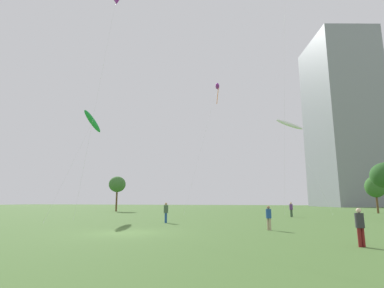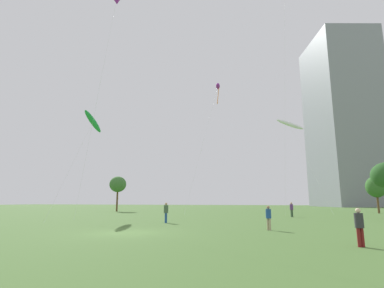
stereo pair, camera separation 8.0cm
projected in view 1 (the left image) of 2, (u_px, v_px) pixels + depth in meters
name	position (u px, v px, depth m)	size (l,w,h in m)	color
ground	(126.00, 233.00, 18.06)	(280.00, 280.00, 0.00)	#476B30
person_standing_0	(360.00, 224.00, 12.71)	(0.35, 0.35, 1.59)	maroon
person_standing_1	(166.00, 211.00, 26.62)	(0.39, 0.39, 1.77)	#1E478C
person_standing_2	(269.00, 216.00, 19.99)	(0.35, 0.35, 1.58)	tan
person_standing_3	(291.00, 208.00, 36.66)	(0.39, 0.39, 1.76)	#3F593F
kite_flying_0	(289.00, 124.00, 52.00)	(6.99, 7.76, 16.29)	silver
kite_flying_1	(217.00, 87.00, 55.63)	(3.89, 10.91, 23.24)	silver
kite_flying_2	(93.00, 122.00, 38.36)	(2.96, 11.84, 13.08)	silver
kite_flying_3	(116.00, 2.00, 40.24)	(1.13, 5.71, 29.31)	silver
park_tree_0	(117.00, 184.00, 57.37)	(3.14, 3.14, 6.55)	brown
park_tree_1	(375.00, 187.00, 48.40)	(3.13, 3.13, 5.88)	brown
distant_highrise_0	(342.00, 120.00, 111.59)	(19.70, 25.76, 62.82)	gray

